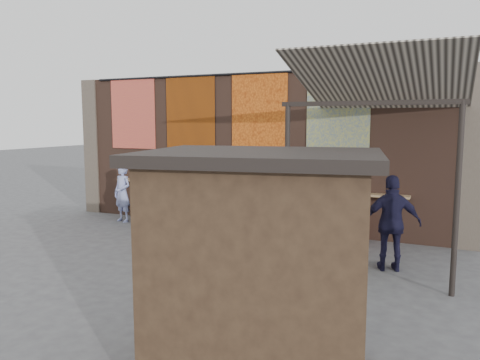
% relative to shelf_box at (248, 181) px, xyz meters
% --- Properties ---
extents(ground, '(70.00, 70.00, 0.00)m').
position_rel_shelf_box_xyz_m(ground, '(-0.08, -2.30, -1.26)').
color(ground, '#474749').
rests_on(ground, ground).
extents(brick_wall, '(10.00, 0.40, 4.00)m').
position_rel_shelf_box_xyz_m(brick_wall, '(-0.08, 0.40, 0.74)').
color(brick_wall, brown).
rests_on(brick_wall, ground).
extents(pier_left, '(0.50, 0.50, 4.00)m').
position_rel_shelf_box_xyz_m(pier_left, '(-5.28, 0.40, 0.74)').
color(pier_left, '#4C4238').
rests_on(pier_left, ground).
extents(pier_right, '(0.50, 0.50, 4.00)m').
position_rel_shelf_box_xyz_m(pier_right, '(5.12, 0.40, 0.74)').
color(pier_right, '#4C4238').
rests_on(pier_right, ground).
extents(eating_counter, '(8.00, 0.32, 0.05)m').
position_rel_shelf_box_xyz_m(eating_counter, '(-0.08, 0.03, -0.16)').
color(eating_counter, '#9E7A51').
rests_on(eating_counter, brick_wall).
extents(shelf_box, '(0.55, 0.28, 0.26)m').
position_rel_shelf_box_xyz_m(shelf_box, '(0.00, 0.00, 0.00)').
color(shelf_box, white).
rests_on(shelf_box, eating_counter).
extents(tapestry_redgold, '(1.50, 0.02, 2.00)m').
position_rel_shelf_box_xyz_m(tapestry_redgold, '(-3.68, 0.18, 1.74)').
color(tapestry_redgold, '#9E173F').
rests_on(tapestry_redgold, brick_wall).
extents(tapestry_sun, '(1.50, 0.02, 2.00)m').
position_rel_shelf_box_xyz_m(tapestry_sun, '(-1.78, 0.18, 1.74)').
color(tapestry_sun, '#C1500B').
rests_on(tapestry_sun, brick_wall).
extents(tapestry_orange, '(1.50, 0.02, 2.00)m').
position_rel_shelf_box_xyz_m(tapestry_orange, '(0.22, 0.18, 1.74)').
color(tapestry_orange, '#D2641A').
rests_on(tapestry_orange, brick_wall).
extents(tapestry_multi, '(1.50, 0.02, 2.00)m').
position_rel_shelf_box_xyz_m(tapestry_multi, '(2.22, 0.18, 1.74)').
color(tapestry_multi, '#284192').
rests_on(tapestry_multi, brick_wall).
extents(hang_rail, '(9.50, 0.06, 0.06)m').
position_rel_shelf_box_xyz_m(hang_rail, '(-0.08, 0.17, 2.72)').
color(hang_rail, black).
rests_on(hang_rail, brick_wall).
extents(scooter_stool_0, '(0.39, 0.86, 0.81)m').
position_rel_shelf_box_xyz_m(scooter_stool_0, '(-2.77, -0.32, -0.85)').
color(scooter_stool_0, black).
rests_on(scooter_stool_0, ground).
extents(scooter_stool_1, '(0.38, 0.84, 0.79)m').
position_rel_shelf_box_xyz_m(scooter_stool_1, '(-2.13, -0.30, -0.86)').
color(scooter_stool_1, '#0E4926').
rests_on(scooter_stool_1, ground).
extents(scooter_stool_2, '(0.40, 0.89, 0.84)m').
position_rel_shelf_box_xyz_m(scooter_stool_2, '(-1.54, -0.35, -0.83)').
color(scooter_stool_2, '#0E488C').
rests_on(scooter_stool_2, ground).
extents(scooter_stool_3, '(0.32, 0.72, 0.68)m').
position_rel_shelf_box_xyz_m(scooter_stool_3, '(-1.02, -0.26, -0.91)').
color(scooter_stool_3, maroon).
rests_on(scooter_stool_3, ground).
extents(scooter_stool_4, '(0.37, 0.82, 0.78)m').
position_rel_shelf_box_xyz_m(scooter_stool_4, '(-0.38, -0.28, -0.87)').
color(scooter_stool_4, '#0D5F26').
rests_on(scooter_stool_4, ground).
extents(scooter_stool_5, '(0.40, 0.90, 0.85)m').
position_rel_shelf_box_xyz_m(scooter_stool_5, '(0.19, -0.32, -0.83)').
color(scooter_stool_5, black).
rests_on(scooter_stool_5, ground).
extents(scooter_stool_6, '(0.38, 0.83, 0.79)m').
position_rel_shelf_box_xyz_m(scooter_stool_6, '(0.72, -0.29, -0.86)').
color(scooter_stool_6, '#171D52').
rests_on(scooter_stool_6, ground).
extents(scooter_stool_7, '(0.36, 0.80, 0.76)m').
position_rel_shelf_box_xyz_m(scooter_stool_7, '(1.31, -0.26, -0.87)').
color(scooter_stool_7, '#151F4F').
rests_on(scooter_stool_7, ground).
extents(scooter_stool_8, '(0.35, 0.79, 0.75)m').
position_rel_shelf_box_xyz_m(scooter_stool_8, '(1.93, -0.28, -0.88)').
color(scooter_stool_8, navy).
rests_on(scooter_stool_8, ground).
extents(scooter_stool_9, '(0.39, 0.87, 0.83)m').
position_rel_shelf_box_xyz_m(scooter_stool_9, '(2.53, -0.27, -0.84)').
color(scooter_stool_9, '#AB160D').
rests_on(scooter_stool_9, ground).
extents(diner_left, '(0.66, 0.51, 1.60)m').
position_rel_shelf_box_xyz_m(diner_left, '(-3.55, -0.55, -0.46)').
color(diner_left, '#9099D2').
rests_on(diner_left, ground).
extents(diner_right, '(0.79, 0.66, 1.47)m').
position_rel_shelf_box_xyz_m(diner_right, '(-2.66, -0.30, -0.52)').
color(diner_right, '#291F27').
rests_on(diner_right, ground).
extents(shopper_navy, '(1.14, 0.73, 1.80)m').
position_rel_shelf_box_xyz_m(shopper_navy, '(3.76, -1.95, -0.36)').
color(shopper_navy, black).
rests_on(shopper_navy, ground).
extents(shopper_grey, '(1.12, 0.65, 1.72)m').
position_rel_shelf_box_xyz_m(shopper_grey, '(2.89, -3.34, -0.39)').
color(shopper_grey, '#535358').
rests_on(shopper_grey, ground).
extents(shopper_tan, '(1.07, 1.03, 1.84)m').
position_rel_shelf_box_xyz_m(shopper_tan, '(2.92, -2.32, -0.33)').
color(shopper_tan, '#9B9062').
rests_on(shopper_tan, ground).
extents(market_stall, '(2.43, 1.99, 2.36)m').
position_rel_shelf_box_xyz_m(market_stall, '(2.90, -6.36, -0.08)').
color(market_stall, black).
rests_on(market_stall, ground).
extents(stall_roof, '(2.73, 2.28, 0.12)m').
position_rel_shelf_box_xyz_m(stall_roof, '(2.90, -6.36, 1.16)').
color(stall_roof, black).
rests_on(stall_roof, market_stall).
extents(stall_sign, '(1.19, 0.25, 0.50)m').
position_rel_shelf_box_xyz_m(stall_sign, '(2.75, -5.52, 0.45)').
color(stall_sign, gold).
rests_on(stall_sign, market_stall).
extents(stall_shelf, '(1.79, 0.42, 0.06)m').
position_rel_shelf_box_xyz_m(stall_shelf, '(2.75, -5.52, -0.40)').
color(stall_shelf, '#473321').
rests_on(stall_shelf, market_stall).
extents(awning_canvas, '(3.20, 3.28, 0.97)m').
position_rel_shelf_box_xyz_m(awning_canvas, '(3.42, -1.40, 2.29)').
color(awning_canvas, beige).
rests_on(awning_canvas, brick_wall).
extents(awning_ledger, '(3.30, 0.08, 0.12)m').
position_rel_shelf_box_xyz_m(awning_ledger, '(3.42, 0.19, 2.69)').
color(awning_ledger, '#33261C').
rests_on(awning_ledger, brick_wall).
extents(awning_header, '(3.00, 0.08, 0.08)m').
position_rel_shelf_box_xyz_m(awning_header, '(3.42, -2.90, 1.82)').
color(awning_header, black).
rests_on(awning_header, awning_post_left).
extents(awning_post_left, '(0.09, 0.09, 3.10)m').
position_rel_shelf_box_xyz_m(awning_post_left, '(2.02, -2.90, 0.29)').
color(awning_post_left, black).
rests_on(awning_post_left, ground).
extents(awning_post_right, '(0.09, 0.09, 3.10)m').
position_rel_shelf_box_xyz_m(awning_post_right, '(4.82, -2.90, 0.29)').
color(awning_post_right, black).
rests_on(awning_post_right, ground).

